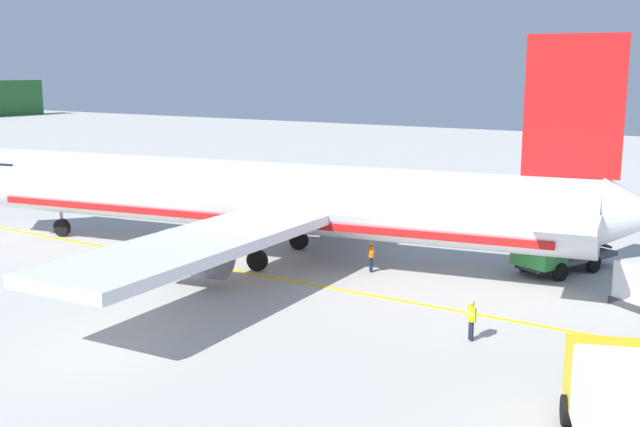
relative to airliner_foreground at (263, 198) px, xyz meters
The scene contains 8 objects.
airliner_foreground is the anchor object (origin of this frame).
service_truck_fuel 24.84m from the airliner_foreground, 120.51° to the right, with size 6.23×4.20×2.74m.
service_truck_pushback 15.51m from the airliner_foreground, 69.66° to the right, with size 6.57×4.27×2.62m.
cargo_container_near 19.47m from the airliner_foreground, 84.02° to the right, with size 2.46×2.46×2.12m.
crew_marshaller 16.05m from the airliner_foreground, 112.77° to the right, with size 0.49×0.47×1.60m.
crew_loader_left 16.47m from the airliner_foreground, 47.11° to the right, with size 0.55×0.43×1.62m.
crew_supervisor 6.93m from the airliner_foreground, 84.62° to the right, with size 0.49×0.47×1.61m.
apron_guide_line 6.36m from the airliner_foreground, 124.42° to the right, with size 0.30×60.00×0.01m, color yellow.
Camera 1 is at (-8.40, -2.78, 10.26)m, focal length 42.51 mm.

